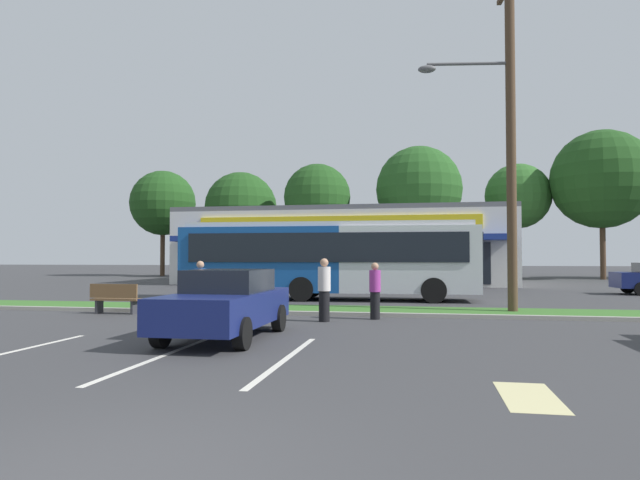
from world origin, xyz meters
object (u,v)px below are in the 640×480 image
object	(u,v)px
pedestrian_near_bench	(324,290)
car_4	(226,303)
car_2	(358,277)
pedestrian_mid	(200,289)
utility_pole	(507,128)
pedestrian_by_pole	(375,291)
bus_stop_bench	(115,298)
city_bus	(328,258)

from	to	relation	value
pedestrian_near_bench	car_4	bearing A→B (deg)	96.09
car_2	pedestrian_mid	size ratio (longest dim) A/B	2.67
car_2	pedestrian_near_bench	bearing A→B (deg)	-87.55
pedestrian_near_bench	pedestrian_mid	distance (m)	3.76
utility_pole	pedestrian_mid	world-z (taller)	utility_pole
car_2	pedestrian_mid	bearing A→B (deg)	-103.13
utility_pole	pedestrian_by_pole	xyz separation A→B (m)	(-3.98, -1.98, -5.02)
pedestrian_mid	car_4	bearing A→B (deg)	-122.65
utility_pole	pedestrian_by_pole	distance (m)	6.70
car_2	pedestrian_by_pole	world-z (taller)	pedestrian_by_pole
bus_stop_bench	pedestrian_by_pole	xyz separation A→B (m)	(8.20, -0.06, 0.32)
city_bus	bus_stop_bench	xyz separation A→B (m)	(-5.65, -6.99, -1.26)
car_2	pedestrian_near_bench	xyz separation A→B (m)	(0.59, -13.78, 0.11)
utility_pole	car_4	xyz separation A→B (m)	(-6.89, -6.33, -5.06)
bus_stop_bench	car_4	size ratio (longest dim) A/B	0.36
city_bus	pedestrian_near_bench	world-z (taller)	city_bus
pedestrian_near_bench	pedestrian_by_pole	bearing A→B (deg)	-118.65
utility_pole	city_bus	bearing A→B (deg)	142.13
pedestrian_by_pole	pedestrian_mid	xyz separation A→B (m)	(-5.09, -0.59, 0.02)
bus_stop_bench	pedestrian_by_pole	distance (m)	8.20
city_bus	utility_pole	bearing A→B (deg)	-39.41
utility_pole	car_4	world-z (taller)	utility_pole
pedestrian_mid	pedestrian_by_pole	bearing A→B (deg)	-56.13
city_bus	bus_stop_bench	size ratio (longest dim) A/B	7.78
utility_pole	pedestrian_by_pole	world-z (taller)	utility_pole
car_2	car_4	world-z (taller)	car_2
bus_stop_bench	pedestrian_by_pole	bearing A→B (deg)	179.57
city_bus	bus_stop_bench	world-z (taller)	city_bus
utility_pole	car_2	size ratio (longest dim) A/B	2.44
utility_pole	bus_stop_bench	world-z (taller)	utility_pole
bus_stop_bench	pedestrian_mid	size ratio (longest dim) A/B	0.95
pedestrian_mid	bus_stop_bench	bearing A→B (deg)	105.33
bus_stop_bench	pedestrian_near_bench	world-z (taller)	pedestrian_near_bench
bus_stop_bench	pedestrian_near_bench	bearing A→B (deg)	172.70
car_2	pedestrian_near_bench	world-z (taller)	pedestrian_near_bench
utility_pole	city_bus	size ratio (longest dim) A/B	0.88
car_4	pedestrian_near_bench	bearing A→B (deg)	156.03
pedestrian_near_bench	utility_pole	bearing A→B (deg)	-122.19
car_4	utility_pole	bearing A→B (deg)	132.58
car_2	car_4	distance (m)	17.34
utility_pole	pedestrian_mid	size ratio (longest dim) A/B	6.53
car_4	pedestrian_by_pole	xyz separation A→B (m)	(2.91, 4.35, 0.05)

